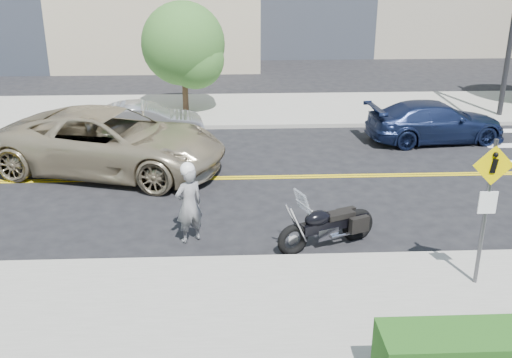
{
  "coord_description": "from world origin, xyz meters",
  "views": [
    {
      "loc": [
        -0.65,
        -16.48,
        6.48
      ],
      "look_at": [
        -0.05,
        -3.15,
        1.2
      ],
      "focal_mm": 42.0,
      "sensor_mm": 36.0,
      "label": 1
    }
  ],
  "objects_px": {
    "motorcycle": "(328,216)",
    "parked_car_blue": "(435,122)",
    "pedestrian_sign": "(488,199)",
    "suv": "(111,142)",
    "parked_car_silver": "(145,123)",
    "motorcyclist": "(189,203)"
  },
  "relations": [
    {
      "from": "motorcycle",
      "to": "parked_car_blue",
      "type": "xyz_separation_m",
      "value": [
        4.97,
        7.6,
        -0.04
      ]
    },
    {
      "from": "pedestrian_sign",
      "to": "suv",
      "type": "height_order",
      "value": "pedestrian_sign"
    },
    {
      "from": "motorcycle",
      "to": "parked_car_blue",
      "type": "bearing_deg",
      "value": 33.58
    },
    {
      "from": "parked_car_silver",
      "to": "motorcycle",
      "type": "bearing_deg",
      "value": -155.19
    },
    {
      "from": "parked_car_silver",
      "to": "parked_car_blue",
      "type": "height_order",
      "value": "parked_car_blue"
    },
    {
      "from": "suv",
      "to": "parked_car_silver",
      "type": "relative_size",
      "value": 1.68
    },
    {
      "from": "pedestrian_sign",
      "to": "motorcyclist",
      "type": "distance_m",
      "value": 6.35
    },
    {
      "from": "suv",
      "to": "motorcyclist",
      "type": "bearing_deg",
      "value": -135.12
    },
    {
      "from": "pedestrian_sign",
      "to": "motorcyclist",
      "type": "height_order",
      "value": "pedestrian_sign"
    },
    {
      "from": "pedestrian_sign",
      "to": "parked_car_blue",
      "type": "xyz_separation_m",
      "value": [
        2.29,
        9.58,
        -1.27
      ]
    },
    {
      "from": "suv",
      "to": "parked_car_blue",
      "type": "bearing_deg",
      "value": -60.69
    },
    {
      "from": "pedestrian_sign",
      "to": "parked_car_silver",
      "type": "relative_size",
      "value": 0.74
    },
    {
      "from": "motorcycle",
      "to": "parked_car_silver",
      "type": "distance_m",
      "value": 9.49
    },
    {
      "from": "motorcycle",
      "to": "parked_car_blue",
      "type": "distance_m",
      "value": 9.08
    },
    {
      "from": "pedestrian_sign",
      "to": "motorcycle",
      "type": "bearing_deg",
      "value": 143.61
    },
    {
      "from": "motorcyclist",
      "to": "suv",
      "type": "relative_size",
      "value": 0.29
    },
    {
      "from": "parked_car_blue",
      "to": "pedestrian_sign",
      "type": "bearing_deg",
      "value": 160.34
    },
    {
      "from": "motorcycle",
      "to": "parked_car_silver",
      "type": "height_order",
      "value": "motorcycle"
    },
    {
      "from": "suv",
      "to": "parked_car_blue",
      "type": "xyz_separation_m",
      "value": [
        10.7,
        2.56,
        -0.26
      ]
    },
    {
      "from": "suv",
      "to": "parked_car_blue",
      "type": "relative_size",
      "value": 1.43
    },
    {
      "from": "parked_car_silver",
      "to": "parked_car_blue",
      "type": "distance_m",
      "value": 10.1
    },
    {
      "from": "pedestrian_sign",
      "to": "motorcycle",
      "type": "distance_m",
      "value": 3.55
    }
  ]
}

